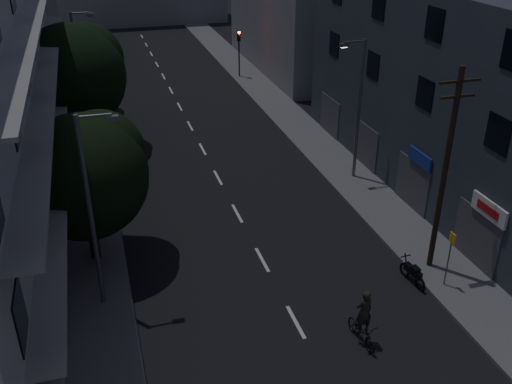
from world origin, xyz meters
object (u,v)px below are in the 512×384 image
utility_pole (445,169)px  motorcycle (413,274)px  cyclist (362,325)px  bus_stop_sign (450,250)px

utility_pole → motorcycle: size_ratio=5.07×
utility_pole → motorcycle: 4.68m
utility_pole → cyclist: (-5.05, -3.52, -4.08)m
motorcycle → cyclist: (-3.72, -2.75, 0.33)m
cyclist → motorcycle: bearing=30.9°
utility_pole → bus_stop_sign: (-0.20, -1.47, -2.98)m
utility_pole → bus_stop_sign: bearing=-97.7°
bus_stop_sign → cyclist: (-4.85, -2.05, -1.11)m
motorcycle → cyclist: 4.63m
motorcycle → cyclist: size_ratio=0.76×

